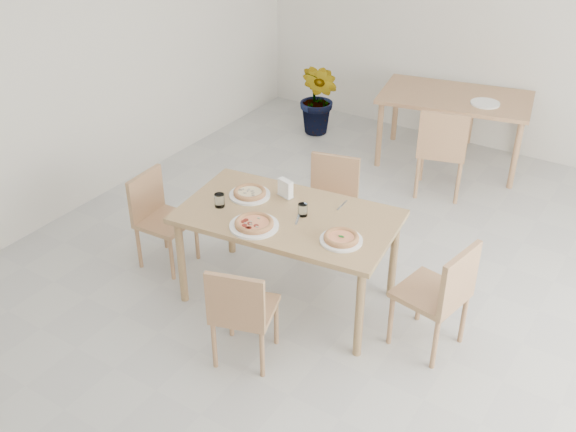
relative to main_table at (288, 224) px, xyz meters
The scene contains 21 objects.
main_table is the anchor object (origin of this frame).
chair_south 0.81m from the main_table, 80.27° to the right, with size 0.49×0.49×0.79m.
chair_north 0.81m from the main_table, 96.06° to the left, with size 0.50×0.50×0.83m.
chair_west 1.19m from the main_table, behind, with size 0.41×0.41×0.79m.
chair_east 1.19m from the main_table, ahead, with size 0.49×0.49×0.85m.
plate_margherita 0.51m from the main_table, 11.74° to the right, with size 0.29×0.29×0.02m, color white.
plate_mushroom 0.41m from the main_table, 169.68° to the left, with size 0.31×0.31×0.02m, color white.
plate_pepperoni 0.30m from the main_table, 111.29° to the right, with size 0.35×0.35×0.02m, color white.
pizza_margherita 0.52m from the main_table, 11.74° to the right, with size 0.32×0.32×0.03m.
pizza_mushroom 0.41m from the main_table, 169.68° to the left, with size 0.28×0.28×0.03m.
pizza_pepperoni 0.31m from the main_table, 111.29° to the right, with size 0.30×0.30×0.03m.
tumbler_a 0.16m from the main_table, 25.88° to the left, with size 0.07×0.07×0.09m, color white.
tumbler_b 0.53m from the main_table, 160.12° to the right, with size 0.08×0.08×0.10m, color white.
napkin_holder 0.29m from the main_table, 127.30° to the left, with size 0.14×0.10×0.15m.
fork_a 0.42m from the main_table, 50.05° to the left, with size 0.01×0.16×0.01m, color silver.
fork_b 0.12m from the main_table, ahead, with size 0.02×0.20×0.01m, color silver.
second_table 2.92m from the main_table, 86.90° to the left, with size 1.65×1.15×0.75m.
chair_back_s 2.18m from the main_table, 80.95° to the left, with size 0.56×0.56×0.91m.
chair_back_n 3.66m from the main_table, 91.14° to the left, with size 0.52×0.52×0.80m.
plate_empty 2.89m from the main_table, 80.33° to the left, with size 0.29×0.29×0.02m, color white.
potted_plant 3.12m from the main_table, 116.38° to the left, with size 0.48×0.38×0.87m, color #215B1B.
Camera 1 is at (1.70, -3.51, 3.24)m, focal length 42.00 mm.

